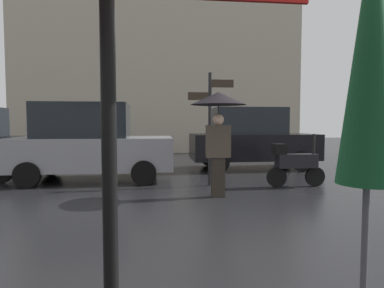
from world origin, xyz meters
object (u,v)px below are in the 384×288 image
Objects in this scene: parked_car_left at (90,142)px; street_signpost at (210,117)px; pedestrian_with_umbrella at (218,112)px; parked_scooter at (294,163)px; folded_patio_umbrella_far at (370,79)px; parked_car_right at (251,138)px.

parked_car_left is 3.22m from street_signpost.
pedestrian_with_umbrella is 1.23m from street_signpost.
parked_scooter is 5.13m from parked_car_left.
parked_car_left is (-2.78, 7.21, -0.73)m from folded_patio_umbrella_far.
street_signpost is (-1.93, 0.37, 1.07)m from parked_scooter.
folded_patio_umbrella_far is 7.76m from parked_car_left.
pedestrian_with_umbrella is at bearing -178.24° from parked_scooter.
pedestrian_with_umbrella is at bearing 88.38° from folded_patio_umbrella_far.
parked_car_right is (1.88, 4.00, -0.71)m from pedestrian_with_umbrella.
folded_patio_umbrella_far is at bearing -91.73° from street_signpost.
parked_car_right is (2.02, 8.89, -0.73)m from folded_patio_umbrella_far.
folded_patio_umbrella_far is at bearing -55.77° from parked_car_left.
parked_scooter is at bearing 137.94° from pedestrian_with_umbrella.
folded_patio_umbrella_far is 1.87× the size of parked_scooter.
pedestrian_with_umbrella is at bearing -92.17° from street_signpost.
pedestrian_with_umbrella is at bearing -25.41° from parked_car_left.
parked_car_left is at bearing 32.95° from parked_car_right.
folded_patio_umbrella_far is 9.14m from parked_car_right.
pedestrian_with_umbrella reaches higher than parked_scooter.
parked_car_right is 3.39m from street_signpost.
parked_car_right is at bearing 77.22° from folded_patio_umbrella_far.
parked_scooter is 3.19m from parked_car_right.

